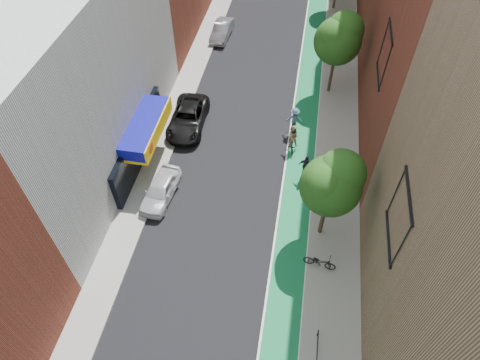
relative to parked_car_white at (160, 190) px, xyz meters
The scene contains 13 objects.
bike_lane 17.26m from the parked_car_white, 60.08° to the left, with size 2.00×68.00×0.01m, color #126844.
sidewalk_left 15.02m from the parked_car_white, 95.35° to the left, with size 2.00×68.00×0.15m, color gray.
sidewalk_right 18.63m from the parked_car_white, 53.40° to the left, with size 3.00×68.00×0.15m, color gray.
building_left_white 8.82m from the parked_car_white, 155.28° to the left, with size 8.00×20.00×12.00m, color silver.
tree_near 11.03m from the parked_car_white, ahead, with size 3.40×3.36×6.42m.
tree_mid 17.05m from the parked_car_white, 51.68° to the left, with size 3.55×3.53×6.74m.
parked_car_white is the anchor object (origin of this frame).
parked_car_black 6.99m from the parked_car_white, 90.00° to the left, with size 2.48×5.38×1.49m, color black.
parked_car_silver 19.72m from the parked_car_white, 90.00° to the left, with size 1.45×4.14×1.37m, color gray.
cyclist_lane_near 9.77m from the parked_car_white, 36.69° to the left, with size 0.99×1.68×2.11m.
cyclist_lane_mid 9.52m from the parked_car_white, 19.66° to the left, with size 1.02×1.58×2.01m.
cyclist_lane_far 10.93m from the parked_car_white, 44.43° to the left, with size 1.22×1.87×2.15m.
parked_bike_far 10.84m from the parked_car_white, 18.60° to the right, with size 0.64×1.84×0.97m, color black.
Camera 1 is at (3.37, -5.20, 21.61)m, focal length 32.00 mm.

